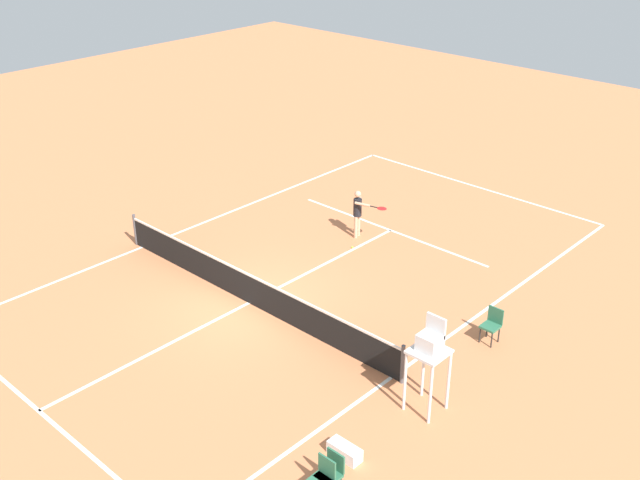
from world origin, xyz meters
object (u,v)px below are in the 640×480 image
(umpire_chair, at_px, (430,350))
(courtside_chair_mid, at_px, (492,324))
(player_serving, at_px, (359,210))
(tennis_ball, at_px, (352,247))
(courtside_chair_far, at_px, (322,478))
(courtside_chair_near, at_px, (331,472))
(equipment_bag, at_px, (345,451))

(umpire_chair, height_order, courtside_chair_mid, umpire_chair)
(player_serving, bearing_deg, tennis_ball, 13.25)
(umpire_chair, xyz_separation_m, courtside_chair_far, (-0.14, 3.66, -1.07))
(courtside_chair_far, bearing_deg, courtside_chair_near, -95.54)
(equipment_bag, bearing_deg, courtside_chair_mid, -89.37)
(tennis_ball, bearing_deg, umpire_chair, 142.52)
(courtside_chair_near, xyz_separation_m, courtside_chair_far, (0.02, 0.23, 0.00))
(tennis_ball, bearing_deg, player_serving, -62.52)
(tennis_ball, height_order, equipment_bag, equipment_bag)
(tennis_ball, xyz_separation_m, courtside_chair_far, (-6.66, 8.65, 0.50))
(courtside_chair_near, distance_m, courtside_chair_far, 0.23)
(equipment_bag, bearing_deg, umpire_chair, -97.05)
(player_serving, distance_m, umpire_chair, 9.02)
(tennis_ball, relative_size, equipment_bag, 0.09)
(tennis_ball, height_order, courtside_chair_near, courtside_chair_near)
(player_serving, xyz_separation_m, courtside_chair_far, (-7.06, 9.42, -0.44))
(umpire_chair, xyz_separation_m, equipment_bag, (0.31, 2.47, -1.46))
(player_serving, distance_m, courtside_chair_near, 11.61)
(tennis_ball, xyz_separation_m, courtside_chair_mid, (-6.14, 1.59, 0.50))
(umpire_chair, distance_m, courtside_chair_far, 3.82)
(equipment_bag, bearing_deg, courtside_chair_near, 116.28)
(player_serving, height_order, courtside_chair_near, player_serving)
(equipment_bag, bearing_deg, courtside_chair_far, 110.69)
(player_serving, bearing_deg, courtside_chair_mid, 55.91)
(player_serving, height_order, tennis_ball, player_serving)
(umpire_chair, relative_size, equipment_bag, 3.17)
(player_serving, height_order, courtside_chair_mid, player_serving)
(player_serving, xyz_separation_m, tennis_ball, (-0.40, 0.77, -0.94))
(tennis_ball, height_order, courtside_chair_mid, courtside_chair_mid)
(tennis_ball, bearing_deg, courtside_chair_near, 128.43)
(courtside_chair_far, bearing_deg, umpire_chair, -87.74)
(tennis_ball, relative_size, courtside_chair_far, 0.07)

